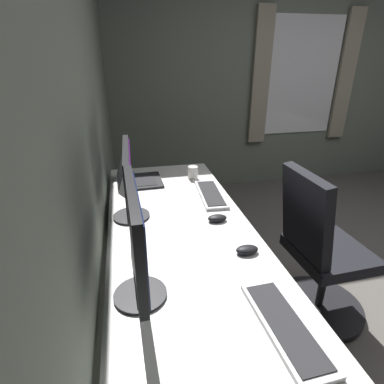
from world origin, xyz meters
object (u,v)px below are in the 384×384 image
(monitor_primary, at_px, (136,239))
(coffee_mug, at_px, (193,172))
(monitor_secondary, at_px, (129,178))
(drawer_pedestal, at_px, (169,255))
(keyboard_main, at_px, (285,325))
(keyboard_spare, at_px, (211,194))
(laptop_leftmost, at_px, (136,175))
(office_chair, at_px, (319,255))
(mouse_spare, at_px, (217,218))
(mouse_main, at_px, (247,250))

(monitor_primary, xyz_separation_m, coffee_mug, (1.13, -0.45, -0.21))
(monitor_secondary, relative_size, coffee_mug, 4.86)
(coffee_mug, bearing_deg, drawer_pedestal, 147.44)
(keyboard_main, bearing_deg, coffee_mug, 0.33)
(drawer_pedestal, xyz_separation_m, keyboard_spare, (0.05, -0.29, 0.39))
(drawer_pedestal, relative_size, laptop_leftmost, 2.20)
(office_chair, bearing_deg, coffee_mug, 40.91)
(drawer_pedestal, relative_size, monitor_primary, 1.49)
(coffee_mug, bearing_deg, keyboard_spare, -171.78)
(coffee_mug, distance_m, office_chair, 0.99)
(laptop_leftmost, height_order, mouse_spare, laptop_leftmost)
(monitor_primary, relative_size, monitor_secondary, 0.85)
(mouse_main, relative_size, mouse_spare, 1.00)
(monitor_secondary, bearing_deg, coffee_mug, -42.33)
(coffee_mug, relative_size, office_chair, 0.12)
(drawer_pedestal, height_order, laptop_leftmost, laptop_leftmost)
(monitor_primary, bearing_deg, keyboard_spare, -31.54)
(keyboard_spare, distance_m, mouse_main, 0.64)
(laptop_leftmost, height_order, office_chair, office_chair)
(keyboard_spare, xyz_separation_m, mouse_spare, (-0.32, 0.05, 0.01))
(laptop_leftmost, height_order, mouse_main, laptop_leftmost)
(monitor_secondary, bearing_deg, mouse_spare, -107.80)
(drawer_pedestal, height_order, keyboard_spare, keyboard_spare)
(keyboard_spare, bearing_deg, keyboard_main, 177.90)
(keyboard_spare, bearing_deg, monitor_primary, 148.46)
(drawer_pedestal, bearing_deg, laptop_leftmost, 24.11)
(monitor_primary, bearing_deg, laptop_leftmost, -2.11)
(keyboard_spare, height_order, office_chair, office_chair)
(monitor_secondary, bearing_deg, laptop_leftmost, -5.65)
(mouse_main, bearing_deg, laptop_leftmost, 25.14)
(laptop_leftmost, distance_m, mouse_spare, 0.76)
(monitor_primary, relative_size, mouse_spare, 4.50)
(keyboard_spare, relative_size, coffee_mug, 3.79)
(mouse_main, relative_size, coffee_mug, 0.92)
(coffee_mug, bearing_deg, keyboard_main, -179.67)
(monitor_primary, height_order, monitor_secondary, monitor_primary)
(laptop_leftmost, bearing_deg, monitor_secondary, 174.35)
(keyboard_spare, distance_m, coffee_mug, 0.33)
(office_chair, bearing_deg, monitor_primary, 111.45)
(coffee_mug, bearing_deg, monitor_secondary, 137.67)
(drawer_pedestal, bearing_deg, monitor_secondary, 120.10)
(keyboard_spare, bearing_deg, coffee_mug, 8.22)
(keyboard_spare, bearing_deg, mouse_spare, 170.62)
(keyboard_main, bearing_deg, laptop_leftmost, 16.73)
(laptop_leftmost, height_order, keyboard_main, laptop_leftmost)
(laptop_leftmost, bearing_deg, office_chair, -124.75)
(office_chair, bearing_deg, mouse_main, 113.16)
(coffee_mug, bearing_deg, office_chair, -139.09)
(keyboard_main, distance_m, office_chair, 0.95)
(drawer_pedestal, bearing_deg, office_chair, -111.43)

